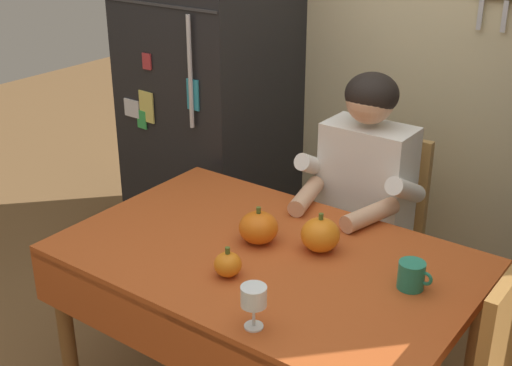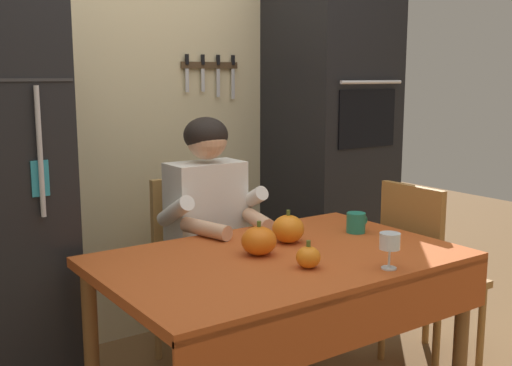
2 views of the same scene
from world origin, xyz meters
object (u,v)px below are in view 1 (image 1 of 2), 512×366
pumpkin_medium (320,235)px  chair_behind_person (375,231)px  pumpkin_small (228,264)px  coffee_mug (412,275)px  refrigerator (211,101)px  wine_glass (254,298)px  dining_table (262,277)px  pumpkin_large (259,227)px  seated_person (358,199)px

pumpkin_medium → chair_behind_person: bearing=98.4°
pumpkin_small → coffee_mug: bearing=28.8°
refrigerator → wine_glass: bearing=-46.5°
dining_table → pumpkin_small: pumpkin_small is taller
refrigerator → dining_table: refrigerator is taller
pumpkin_large → pumpkin_small: 0.25m
refrigerator → seated_person: refrigerator is taller
chair_behind_person → wine_glass: size_ratio=6.90×
pumpkin_small → seated_person: bearing=85.7°
seated_person → wine_glass: 0.97m
refrigerator → pumpkin_large: 1.20m
seated_person → pumpkin_medium: 0.47m
refrigerator → pumpkin_large: bearing=-42.6°
dining_table → pumpkin_small: size_ratio=13.59×
refrigerator → chair_behind_person: refrigerator is taller
pumpkin_medium → pumpkin_large: bearing=-159.1°
pumpkin_small → dining_table: bearing=84.6°
seated_person → coffee_mug: bearing=-47.5°
pumpkin_medium → pumpkin_small: 0.35m
wine_glass → pumpkin_large: pumpkin_large is taller
dining_table → pumpkin_medium: 0.25m
refrigerator → seated_person: 1.04m
coffee_mug → pumpkin_medium: (-0.36, 0.04, 0.01)m
pumpkin_medium → pumpkin_small: (-0.15, -0.32, -0.02)m
dining_table → pumpkin_small: bearing=-95.4°
chair_behind_person → pumpkin_large: (-0.11, -0.72, 0.29)m
pumpkin_large → chair_behind_person: bearing=81.3°
dining_table → pumpkin_small: (-0.02, -0.17, 0.12)m
chair_behind_person → pumpkin_medium: 0.71m
seated_person → coffee_mug: 0.67m
dining_table → wine_glass: size_ratio=10.39×
pumpkin_medium → coffee_mug: bearing=-6.2°
refrigerator → dining_table: bearing=-42.9°
pumpkin_large → pumpkin_small: pumpkin_large is taller
coffee_mug → wine_glass: wine_glass is taller
coffee_mug → pumpkin_small: 0.58m
coffee_mug → wine_glass: 0.54m
chair_behind_person → coffee_mug: bearing=-56.5°
refrigerator → pumpkin_medium: bearing=-34.0°
chair_behind_person → pumpkin_medium: (0.09, -0.64, 0.29)m
seated_person → pumpkin_large: 0.55m
refrigerator → pumpkin_small: refrigerator is taller
refrigerator → chair_behind_person: (0.99, -0.09, -0.39)m
chair_behind_person → pumpkin_large: chair_behind_person is taller
refrigerator → coffee_mug: refrigerator is taller
dining_table → wine_glass: wine_glass is taller
refrigerator → pumpkin_small: bearing=-48.4°
chair_behind_person → coffee_mug: chair_behind_person is taller
dining_table → wine_glass: 0.45m
chair_behind_person → pumpkin_small: chair_behind_person is taller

